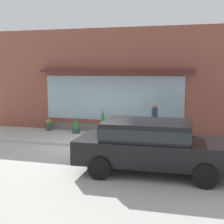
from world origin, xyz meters
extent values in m
plane|color=#B2AFA8|center=(0.00, 0.00, 0.00)|extent=(60.00, 60.00, 0.00)
cube|color=#B2B2AD|center=(0.00, -0.20, 0.06)|extent=(14.00, 0.24, 0.12)
cube|color=brown|center=(0.00, 3.20, 2.50)|extent=(14.00, 0.36, 5.00)
cube|color=#8CA5B2|center=(-0.11, 3.00, 1.65)|extent=(6.85, 0.03, 2.15)
cube|color=#4C1E23|center=(0.00, 2.85, 2.98)|extent=(7.45, 0.56, 0.12)
cube|color=#605E59|center=(0.00, 2.98, 0.18)|extent=(7.25, 0.20, 0.36)
cylinder|color=red|center=(1.68, 1.04, 0.03)|extent=(0.32, 0.32, 0.06)
cylinder|color=red|center=(1.68, 1.04, 0.41)|extent=(0.22, 0.22, 0.70)
sphere|color=red|center=(1.68, 1.04, 0.83)|extent=(0.26, 0.26, 0.26)
cylinder|color=red|center=(1.53, 1.04, 0.44)|extent=(0.10, 0.09, 0.09)
cylinder|color=red|center=(1.82, 1.04, 0.44)|extent=(0.10, 0.09, 0.09)
cylinder|color=red|center=(1.68, 0.89, 0.44)|extent=(0.09, 0.10, 0.09)
cylinder|color=#475675|center=(2.10, 1.75, 0.40)|extent=(0.12, 0.12, 0.80)
cylinder|color=#475675|center=(2.15, 1.62, 0.40)|extent=(0.12, 0.12, 0.80)
cube|color=#333847|center=(2.12, 1.69, 1.10)|extent=(0.29, 0.33, 0.60)
sphere|color=#A37556|center=(2.12, 1.69, 1.51)|extent=(0.22, 0.22, 0.22)
cylinder|color=#333847|center=(2.05, 1.86, 1.11)|extent=(0.08, 0.08, 0.57)
cylinder|color=#333847|center=(2.20, 1.51, 1.11)|extent=(0.08, 0.08, 0.57)
cube|color=black|center=(2.03, 1.95, 0.85)|extent=(0.18, 0.26, 0.28)
cube|color=black|center=(2.72, -2.65, 0.67)|extent=(4.61, 2.00, 0.69)
cube|color=black|center=(2.49, -2.66, 1.26)|extent=(2.55, 1.80, 0.57)
cube|color=#1E2328|center=(2.49, -2.66, 1.26)|extent=(2.60, 1.82, 0.31)
cylinder|color=black|center=(4.11, -1.65, 0.33)|extent=(0.65, 0.19, 0.65)
cylinder|color=black|center=(4.16, -3.59, 0.33)|extent=(0.65, 0.19, 0.65)
cylinder|color=black|center=(1.28, -1.72, 0.33)|extent=(0.65, 0.19, 0.65)
cylinder|color=black|center=(1.32, -3.65, 0.33)|extent=(0.65, 0.19, 0.65)
cylinder|color=#4C4C51|center=(2.91, 2.65, 0.16)|extent=(0.33, 0.33, 0.33)
sphere|color=#23562D|center=(2.91, 2.65, 0.44)|extent=(0.31, 0.31, 0.31)
sphere|color=white|center=(2.97, 2.69, 0.48)|extent=(0.09, 0.09, 0.09)
sphere|color=orange|center=(2.82, 2.68, 0.50)|extent=(0.09, 0.09, 0.09)
cylinder|color=#B7B2A3|center=(1.49, 2.61, 0.16)|extent=(0.32, 0.32, 0.33)
sphere|color=#4C934C|center=(1.49, 2.61, 0.50)|extent=(0.41, 0.41, 0.41)
cylinder|color=#9E6042|center=(-0.45, 2.48, 0.18)|extent=(0.34, 0.34, 0.36)
cone|color=#2D6B33|center=(-0.45, 2.48, 0.77)|extent=(0.31, 0.31, 0.82)
cylinder|color=#9E6042|center=(0.62, 2.48, 0.19)|extent=(0.50, 0.50, 0.38)
sphere|color=#3D8442|center=(0.62, 2.48, 0.59)|extent=(0.59, 0.59, 0.59)
sphere|color=white|center=(0.74, 2.60, 0.65)|extent=(0.14, 0.14, 0.14)
sphere|color=orange|center=(0.68, 2.60, 0.67)|extent=(0.16, 0.16, 0.16)
sphere|color=#DB4C7A|center=(0.63, 2.64, 0.74)|extent=(0.11, 0.11, 0.11)
cylinder|color=#33473D|center=(-1.70, 2.23, 0.13)|extent=(0.37, 0.37, 0.25)
cone|color=#2D6B33|center=(-1.70, 2.23, 0.54)|extent=(0.33, 0.33, 0.58)
cylinder|color=#33473D|center=(-3.27, 2.50, 0.17)|extent=(0.30, 0.30, 0.34)
sphere|color=olive|center=(-3.27, 2.50, 0.44)|extent=(0.29, 0.29, 0.29)
sphere|color=#B266B7|center=(-3.29, 2.57, 0.49)|extent=(0.07, 0.07, 0.07)
sphere|color=#E5C64C|center=(-3.34, 2.48, 0.49)|extent=(0.09, 0.09, 0.09)
camera|label=1|loc=(3.92, -11.80, 3.05)|focal=51.07mm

